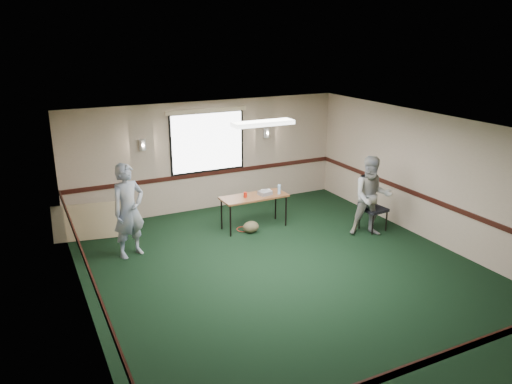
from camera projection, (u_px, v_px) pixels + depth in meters
name	position (u px, v px, depth m)	size (l,w,h in m)	color
ground	(287.00, 273.00, 9.27)	(8.00, 8.00, 0.00)	black
room_shell	(239.00, 164.00, 10.60)	(8.00, 8.02, 8.00)	tan
folding_table	(254.00, 198.00, 11.20)	(1.52, 0.63, 0.76)	brown
projector	(265.00, 193.00, 11.24)	(0.27, 0.23, 0.09)	gray
game_console	(266.00, 191.00, 11.43)	(0.21, 0.17, 0.05)	white
red_cup	(245.00, 195.00, 11.06)	(0.08, 0.08, 0.12)	#AF1B0B
water_bottle	(279.00, 189.00, 11.29)	(0.07, 0.07, 0.22)	#84AED8
duffel_bag	(251.00, 227.00, 11.08)	(0.37, 0.28, 0.26)	brown
cable_coil	(244.00, 229.00, 11.28)	(0.32, 0.32, 0.02)	red
folded_table	(90.00, 222.00, 10.68)	(1.52, 0.07, 0.78)	tan
conference_chair	(371.00, 204.00, 11.18)	(0.54, 0.56, 1.01)	black
person_left	(129.00, 211.00, 9.72)	(0.69, 0.45, 1.89)	#415990
person_right	(372.00, 196.00, 10.74)	(0.86, 0.67, 1.77)	slate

